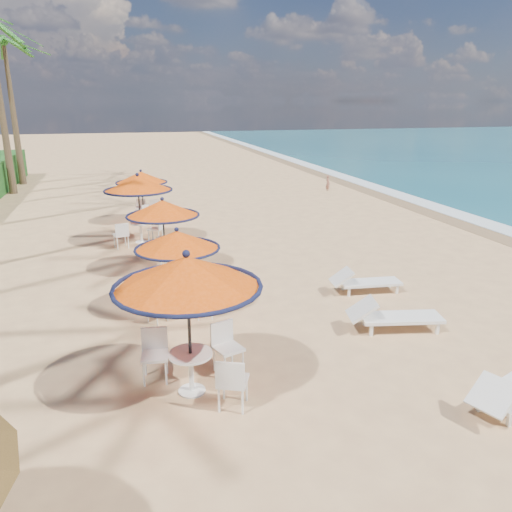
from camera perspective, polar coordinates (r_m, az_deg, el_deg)
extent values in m
plane|color=tan|center=(10.86, 19.26, -11.45)|extent=(160.00, 160.00, 0.00)
cube|color=white|center=(23.78, 24.45, 3.48)|extent=(1.20, 140.00, 0.04)
cube|color=olive|center=(23.22, 22.73, 3.39)|extent=(1.40, 140.00, 0.02)
cylinder|color=black|center=(8.84, -7.64, -8.03)|extent=(0.06, 0.06, 2.58)
cone|color=#E55413|center=(8.46, -7.91, -1.85)|extent=(2.58, 2.58, 0.56)
torus|color=#111533|center=(8.55, -7.84, -3.48)|extent=(2.58, 2.58, 0.08)
sphere|color=#111533|center=(8.36, -8.00, 0.25)|extent=(0.13, 0.13, 0.13)
cylinder|color=white|center=(9.07, -7.50, -11.04)|extent=(0.78, 0.78, 0.04)
cylinder|color=white|center=(9.25, -7.41, -13.05)|extent=(0.09, 0.09, 0.78)
cylinder|color=black|center=(12.36, -8.84, -1.82)|extent=(0.05, 0.05, 2.08)
cone|color=#E55413|center=(12.12, -9.02, 1.81)|extent=(2.08, 2.08, 0.45)
torus|color=#111533|center=(12.18, -8.97, 0.87)|extent=(2.08, 2.08, 0.06)
sphere|color=#111533|center=(12.06, -9.08, 3.02)|extent=(0.11, 0.11, 0.11)
cylinder|color=white|center=(12.51, -8.75, -3.67)|extent=(0.63, 0.63, 0.04)
cylinder|color=white|center=(12.61, -8.69, -4.93)|extent=(0.07, 0.07, 0.63)
cylinder|color=black|center=(15.46, -10.46, 2.25)|extent=(0.05, 0.05, 2.22)
cone|color=#E55413|center=(15.26, -10.64, 5.40)|extent=(2.22, 2.22, 0.48)
torus|color=#111533|center=(15.31, -10.59, 4.59)|extent=(2.22, 2.22, 0.07)
sphere|color=#111533|center=(15.21, -10.69, 6.43)|extent=(0.12, 0.12, 0.12)
cylinder|color=white|center=(15.58, -10.37, 0.64)|extent=(0.68, 0.68, 0.04)
cylinder|color=white|center=(15.68, -10.31, -0.47)|extent=(0.08, 0.08, 0.68)
cylinder|color=black|center=(18.83, -13.16, 5.18)|extent=(0.05, 0.05, 2.48)
cone|color=#E55413|center=(18.66, -13.37, 8.09)|extent=(2.48, 2.48, 0.54)
torus|color=#111533|center=(18.70, -13.31, 7.34)|extent=(2.48, 2.48, 0.08)
sphere|color=#111533|center=(18.62, -13.43, 9.03)|extent=(0.13, 0.13, 0.13)
cylinder|color=white|center=(18.94, -13.06, 3.68)|extent=(0.75, 0.75, 0.04)
cylinder|color=white|center=(19.03, -12.99, 2.64)|extent=(0.09, 0.09, 0.75)
cylinder|color=black|center=(22.11, -12.84, 6.57)|extent=(0.05, 0.05, 2.19)
cone|color=#E55413|center=(21.97, -12.99, 8.77)|extent=(2.19, 2.19, 0.48)
torus|color=#111533|center=(22.01, -12.95, 8.20)|extent=(2.19, 2.19, 0.07)
sphere|color=#111533|center=(21.94, -13.04, 9.48)|extent=(0.11, 0.11, 0.11)
cylinder|color=white|center=(22.19, -12.77, 5.44)|extent=(0.67, 0.67, 0.04)
cylinder|color=white|center=(22.26, -12.71, 4.65)|extent=(0.08, 0.08, 0.67)
cube|color=white|center=(9.19, 25.42, -14.13)|extent=(0.78, 0.81, 0.43)
cube|color=white|center=(11.98, 16.25, -6.77)|extent=(1.95, 1.04, 0.08)
cube|color=white|center=(11.61, 12.03, -5.93)|extent=(0.74, 0.79, 0.46)
cube|color=white|center=(12.05, 16.18, -7.52)|extent=(0.07, 0.07, 0.26)
cube|color=white|center=(14.09, 12.92, -2.96)|extent=(1.72, 0.79, 0.07)
cube|color=white|center=(13.73, 9.74, -2.34)|extent=(0.62, 0.67, 0.41)
cube|color=white|center=(14.14, 12.88, -3.56)|extent=(0.06, 0.06, 0.24)
cone|color=brown|center=(31.47, -27.02, 14.26)|extent=(0.44, 0.44, 8.74)
cone|color=brown|center=(34.95, -25.95, 14.25)|extent=(0.44, 0.44, 8.41)
sphere|color=#1C5317|center=(35.10, -26.91, 21.07)|extent=(0.56, 0.56, 0.56)
imported|color=#975F4D|center=(29.70, 8.21, 8.29)|extent=(0.27, 0.38, 0.97)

